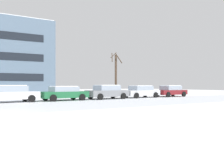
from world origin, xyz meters
name	(u,v)px	position (x,y,z in m)	size (l,w,h in m)	color
parked_car_white	(11,94)	(2.73, 8.60, 0.76)	(4.63, 2.19, 1.50)	white
parked_car_green	(64,93)	(7.59, 8.54, 0.72)	(4.64, 2.26, 1.40)	#1E6038
parked_car_gray	(107,92)	(12.44, 8.43, 0.77)	(4.55, 2.26, 1.51)	slate
parked_car_silver	(141,91)	(17.30, 8.67, 0.73)	(4.65, 2.19, 1.43)	silver
parked_car_maroon	(171,91)	(22.16, 8.61, 0.73)	(4.47, 2.15, 1.44)	maroon
tree_far_left	(116,74)	(15.94, 11.89, 2.84)	(1.36, 1.37, 5.65)	#423326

